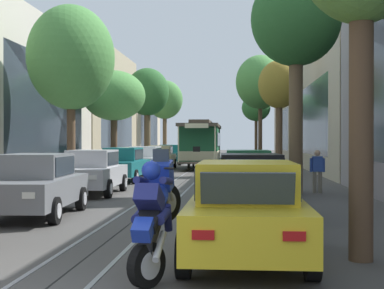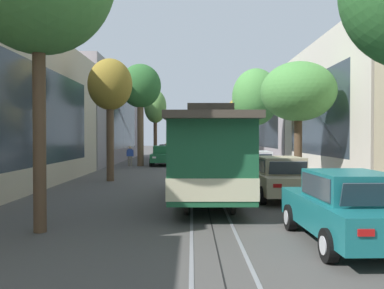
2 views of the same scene
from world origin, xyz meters
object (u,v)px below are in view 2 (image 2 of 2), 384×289
Objects in this scene: pedestrian_on_left_pavement at (255,151)px; cable_car_trolley at (207,156)px; street_tree_kerb_right_mid at (110,87)px; parked_car_grey_second_left at (225,153)px; parked_car_brown_near_left at (222,150)px; street_tree_kerb_right_second at (140,88)px; pedestrian_crossing_far at (255,152)px; street_sign_post at (236,142)px; street_tree_kerb_left_near at (242,116)px; parked_car_white_fifth_left at (255,166)px; parked_car_beige_sixth_left at (279,178)px; parked_car_teal_far_left at (348,207)px; parked_car_silver_mid_left at (232,155)px; parked_car_teal_fourth_left at (243,160)px; street_tree_kerb_left_mid at (298,92)px; pedestrian_on_right_pavement at (130,155)px; parked_car_yellow_near_right at (172,151)px; parked_car_black_second_right at (168,153)px; motorcycle_with_rider at (185,149)px; street_tree_kerb_left_second at (256,97)px; parked_car_green_mid_right at (163,155)px.

cable_car_trolley is at bearing 77.90° from pedestrian_on_left_pavement.
parked_car_grey_second_left is at bearing -112.64° from street_tree_kerb_right_mid.
parked_car_brown_near_left is 15.85m from street_tree_kerb_right_second.
street_sign_post reaches higher than pedestrian_crossing_far.
street_tree_kerb_right_second is at bearing 48.38° from street_tree_kerb_left_near.
parked_car_grey_second_left is 18.01m from parked_car_white_fifth_left.
parked_car_beige_sixth_left is 6.50m from parked_car_teal_far_left.
parked_car_teal_fourth_left is (-0.15, 6.20, 0.00)m from parked_car_silver_mid_left.
pedestrian_on_right_pavement is (10.16, -11.86, -3.66)m from street_tree_kerb_left_mid.
street_tree_kerb_left_near is 22.56m from street_tree_kerb_left_mid.
parked_car_teal_far_left is 0.73× the size of street_tree_kerb_left_mid.
parked_car_yellow_near_right is 10.67m from pedestrian_crossing_far.
street_tree_kerb_left_near is 4.28m from pedestrian_on_left_pavement.
pedestrian_on_right_pavement is (2.59, 6.39, 0.09)m from parked_car_black_second_right.
parked_car_grey_second_left is 0.73× the size of street_tree_kerb_left_mid.
street_tree_kerb_right_second is (1.98, 11.52, 5.37)m from parked_car_yellow_near_right.
street_sign_post is at bearing -88.42° from street_tree_kerb_left_mid.
pedestrian_on_left_pavement is (-0.91, -20.33, -3.62)m from street_tree_kerb_left_mid.
parked_car_beige_sixth_left is at bearing 97.66° from motorcycle_with_rider.
cable_car_trolley is at bearing 84.00° from parked_car_grey_second_left.
street_tree_kerb_left_near reaches higher than street_tree_kerb_right_mid.
parked_car_beige_sixth_left is at bearing 90.25° from parked_car_grey_second_left.
parked_car_teal_fourth_left is at bearing 90.31° from parked_car_brown_near_left.
street_tree_kerb_left_second is 1.16× the size of street_tree_kerb_right_mid.
pedestrian_on_right_pavement is at bearing 46.57° from street_tree_kerb_left_near.
motorcycle_with_rider is at bearing -102.33° from parked_car_black_second_right.
street_tree_kerb_left_second is (-1.38, -3.63, 4.46)m from parked_car_teal_fourth_left.
street_tree_kerb_right_mid is 23.83m from street_sign_post.
street_tree_kerb_left_mid is at bearing 120.80° from parked_car_green_mid_right.
parked_car_brown_near_left is at bearing -114.60° from parked_car_green_mid_right.
parked_car_black_second_right is 11.49m from street_tree_kerb_left_second.
parked_car_silver_mid_left is at bearing 108.50° from motorcycle_with_rider.
parked_car_white_fifth_left is 24.49m from motorcycle_with_rider.
parked_car_grey_second_left is 12.12m from parked_car_teal_fourth_left.
street_tree_kerb_left_near is at bearing -127.80° from parked_car_green_mid_right.
street_tree_kerb_left_second reaches higher than street_tree_kerb_left_mid.
parked_car_teal_fourth_left is at bearing 78.30° from pedestrian_on_left_pavement.
pedestrian_on_right_pavement is at bearing -49.42° from street_tree_kerb_left_mid.
parked_car_green_mid_right is 2.70m from pedestrian_on_right_pavement.
motorcycle_with_rider is at bearing -98.25° from street_tree_kerb_right_mid.
street_tree_kerb_left_near reaches higher than street_sign_post.
cable_car_trolley reaches higher than parked_car_grey_second_left.
parked_car_teal_fourth_left is at bearing 91.41° from parked_car_silver_mid_left.
parked_car_white_fifth_left is at bearing 84.78° from street_tree_kerb_left_near.
parked_car_teal_far_left and parked_car_yellow_near_right have the same top height.
parked_car_grey_second_left is at bearing -138.98° from pedestrian_on_right_pavement.
street_tree_kerb_right_second reaches higher than street_tree_kerb_left_near.
parked_car_teal_fourth_left is 8.33m from parked_car_green_mid_right.
street_tree_kerb_right_mid reaches higher than pedestrian_on_right_pavement.
parked_car_black_second_right is at bearing 6.09° from parked_car_grey_second_left.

